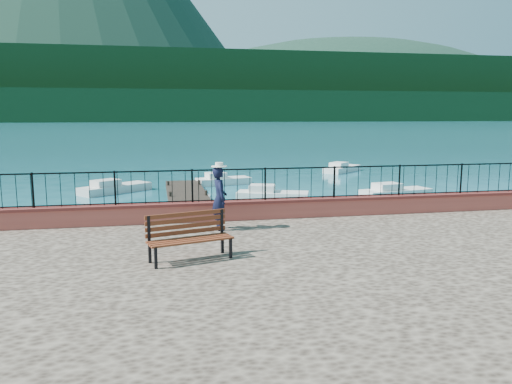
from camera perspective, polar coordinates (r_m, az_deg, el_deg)
name	(u,v)px	position (r m, az deg, el deg)	size (l,w,h in m)	color
ground	(310,298)	(12.26, 6.23, -11.99)	(2000.00, 2000.00, 0.00)	#19596B
parapet	(275,209)	(15.30, 2.15, -1.93)	(28.00, 0.46, 0.58)	#AC4B3E
railing	(275,184)	(15.17, 2.17, 0.91)	(27.00, 0.05, 0.95)	black
dock	(191,206)	(23.34, -7.44, -1.58)	(2.00, 16.00, 0.30)	#2D231C
far_forest	(161,106)	(310.96, -10.85, 9.58)	(900.00, 60.00, 18.00)	black
foothills	(159,89)	(371.34, -11.01, 11.45)	(900.00, 120.00, 44.00)	black
companion_hill	(345,118)	(613.12, 10.15, 8.34)	(448.00, 384.00, 180.00)	#142D23
park_bench	(190,246)	(11.02, -7.54, -6.18)	(1.94, 1.08, 1.03)	black
person	(220,198)	(13.72, -4.18, -0.73)	(0.64, 0.42, 1.74)	black
hat	(219,165)	(13.60, -4.23, 3.14)	(0.44, 0.44, 0.12)	silver
boat_0	(136,220)	(19.37, -13.57, -3.16)	(3.61, 1.30, 0.80)	silver
boat_1	(273,192)	(25.55, 1.92, -0.03)	(3.62, 1.30, 0.80)	silver
boat_2	(396,190)	(27.45, 15.71, 0.26)	(3.82, 1.30, 0.80)	silver
boat_3	(115,185)	(29.13, -15.79, 0.74)	(4.09, 1.30, 0.80)	silver
boat_4	(224,178)	(31.27, -3.73, 1.59)	(3.33, 1.30, 0.80)	silver
boat_5	(342,167)	(38.68, 9.83, 2.88)	(3.84, 1.30, 0.80)	white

